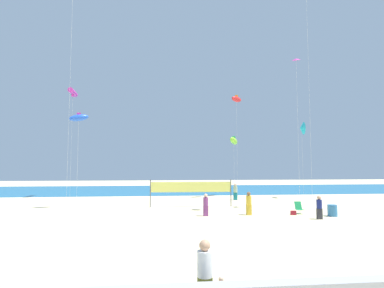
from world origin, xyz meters
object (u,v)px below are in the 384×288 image
object	(u,v)px
beachgoer_plum_shirt	(206,204)
kite_magenta_diamond	(296,62)
beachgoer_navy_shirt	(319,207)
beachgoer_sage_shirt	(235,191)
beach_handbag	(293,213)
kite_blue_inflatable	(79,118)
folding_beach_chair	(299,207)
volleyball_net	(191,188)
mother_figure	(205,271)
kite_magenta_tube	(73,93)
beachgoer_mustard_shirt	(249,203)
kite_lime_inflatable	(234,141)
kite_red_inflatable	(236,99)
kite_cyan_delta	(302,128)
trash_barrel	(332,210)

from	to	relation	value
beachgoer_plum_shirt	kite_magenta_diamond	xyz separation A→B (m)	(8.54, 3.07, 11.88)
beachgoer_navy_shirt	beachgoer_sage_shirt	size ratio (longest dim) A/B	0.89
beach_handbag	kite_blue_inflatable	bearing A→B (deg)	162.57
folding_beach_chair	volleyball_net	bearing A→B (deg)	126.98
beach_handbag	mother_figure	bearing A→B (deg)	-121.90
beachgoer_plum_shirt	kite_magenta_tube	bearing A→B (deg)	144.23
volleyball_net	beach_handbag	bearing A→B (deg)	-36.91
beachgoer_mustard_shirt	kite_lime_inflatable	xyz separation A→B (m)	(2.44, 14.42, 5.81)
folding_beach_chair	kite_red_inflatable	size ratio (longest dim) A/B	0.07
kite_magenta_diamond	kite_cyan_delta	bearing A→B (deg)	61.98
beachgoer_mustard_shirt	kite_magenta_diamond	world-z (taller)	kite_magenta_diamond
beachgoer_mustard_shirt	trash_barrel	size ratio (longest dim) A/B	2.08
trash_barrel	kite_blue_inflatable	bearing A→B (deg)	162.54
trash_barrel	kite_magenta_tube	size ratio (longest dim) A/B	0.06
kite_lime_inflatable	volleyball_net	bearing A→B (deg)	-123.40
kite_blue_inflatable	beach_handbag	bearing A→B (deg)	-17.43
trash_barrel	beach_handbag	xyz separation A→B (m)	(-2.55, 0.81, -0.25)
beach_handbag	kite_lime_inflatable	xyz separation A→B (m)	(-0.81, 14.74, 6.56)
mother_figure	folding_beach_chair	xyz separation A→B (m)	(9.27, 14.34, -0.44)
beachgoer_plum_shirt	trash_barrel	distance (m)	9.09
beachgoer_navy_shirt	kite_magenta_diamond	xyz separation A→B (m)	(1.07, 5.13, 11.89)
beachgoer_sage_shirt	kite_cyan_delta	xyz separation A→B (m)	(8.08, 1.03, 6.95)
mother_figure	beachgoer_plum_shirt	distance (m)	14.07
trash_barrel	beachgoer_navy_shirt	bearing A→B (deg)	-145.51
mother_figure	kite_magenta_tube	world-z (taller)	kite_magenta_tube
folding_beach_chair	kite_blue_inflatable	bearing A→B (deg)	143.19
mother_figure	beachgoer_plum_shirt	xyz separation A→B (m)	(2.08, 13.92, -0.05)
trash_barrel	kite_blue_inflatable	distance (m)	21.68
folding_beach_chair	mother_figure	bearing A→B (deg)	-144.72
beachgoer_plum_shirt	kite_magenta_diamond	size ratio (longest dim) A/B	0.12
folding_beach_chair	trash_barrel	world-z (taller)	folding_beach_chair
beachgoer_sage_shirt	kite_lime_inflatable	world-z (taller)	kite_lime_inflatable
beachgoer_sage_shirt	kite_cyan_delta	size ratio (longest dim) A/B	0.20
kite_magenta_diamond	beachgoer_sage_shirt	bearing A→B (deg)	119.68
mother_figure	volleyball_net	bearing A→B (deg)	73.15
folding_beach_chair	kite_magenta_diamond	size ratio (longest dim) A/B	0.07
beachgoer_mustard_shirt	kite_red_inflatable	world-z (taller)	kite_red_inflatable
beachgoer_plum_shirt	kite_blue_inflatable	distance (m)	13.53
mother_figure	beachgoer_mustard_shirt	world-z (taller)	beachgoer_mustard_shirt
beachgoer_navy_shirt	kite_lime_inflatable	bearing A→B (deg)	147.96
kite_blue_inflatable	kite_cyan_delta	distance (m)	23.85
beachgoer_plum_shirt	kite_blue_inflatable	world-z (taller)	kite_blue_inflatable
folding_beach_chair	kite_magenta_diamond	world-z (taller)	kite_magenta_diamond
kite_magenta_diamond	beach_handbag	bearing A→B (deg)	-122.40
beachgoer_sage_shirt	kite_magenta_tube	size ratio (longest dim) A/B	0.14
beachgoer_plum_shirt	kite_magenta_tube	world-z (taller)	kite_magenta_tube
beachgoer_sage_shirt	kite_magenta_diamond	xyz separation A→B (m)	(3.89, -6.83, 11.79)
kite_magenta_tube	kite_cyan_delta	bearing A→B (deg)	-8.48
beachgoer_navy_shirt	beach_handbag	world-z (taller)	beachgoer_navy_shirt
mother_figure	kite_lime_inflatable	distance (m)	30.08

